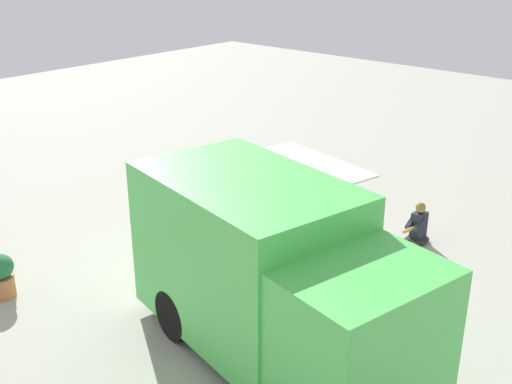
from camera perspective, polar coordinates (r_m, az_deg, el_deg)
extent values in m
plane|color=#A6A997|center=(11.37, 1.17, -7.87)|extent=(40.00, 40.00, 0.00)
cube|color=#4FCC55|center=(9.21, -0.86, -5.57)|extent=(3.63, 2.68, 2.34)
cube|color=#4FCC55|center=(7.83, 9.60, -13.28)|extent=(1.77, 2.22, 1.91)
cube|color=#24212D|center=(7.28, 13.74, -13.44)|extent=(0.36, 1.63, 0.72)
cube|color=black|center=(9.74, 4.10, -3.12)|extent=(1.77, 0.38, 0.82)
cube|color=white|center=(9.55, 5.58, 2.73)|extent=(2.05, 0.98, 0.03)
cube|color=black|center=(9.42, 1.79, -14.10)|extent=(4.70, 2.51, 0.22)
cylinder|color=black|center=(8.95, 12.64, -14.56)|extent=(0.83, 0.38, 0.80)
cylinder|color=black|center=(9.72, -7.40, -10.95)|extent=(0.83, 0.38, 0.80)
cylinder|color=black|center=(10.59, 1.35, -7.77)|extent=(0.83, 0.38, 0.80)
ellipsoid|color=#2A2A28|center=(13.04, 14.41, -4.15)|extent=(0.47, 0.55, 0.14)
cube|color=#2A2A28|center=(12.93, 13.57, -4.34)|extent=(0.13, 0.37, 0.11)
cube|color=#2A2A28|center=(12.84, 14.32, -4.60)|extent=(0.13, 0.37, 0.11)
cube|color=#242A35|center=(12.90, 14.55, -2.86)|extent=(0.24, 0.32, 0.51)
sphere|color=tan|center=(12.76, 14.69, -1.44)|extent=(0.19, 0.19, 0.19)
sphere|color=olive|center=(12.75, 14.70, -1.34)|extent=(0.20, 0.20, 0.20)
cube|color=#242A35|center=(12.80, 13.90, -2.65)|extent=(0.11, 0.34, 0.27)
cube|color=#242A35|center=(12.72, 14.60, -2.89)|extent=(0.11, 0.34, 0.27)
cylinder|color=gold|center=(12.66, 13.81, -3.31)|extent=(0.15, 0.42, 0.07)
cube|color=red|center=(12.65, 13.82, -3.25)|extent=(0.10, 0.35, 0.02)
cylinder|color=silver|center=(16.35, -2.20, 2.28)|extent=(0.36, 0.36, 0.31)
torus|color=silver|center=(16.30, -2.21, 2.75)|extent=(0.39, 0.39, 0.04)
ellipsoid|color=#2D4F32|center=(16.24, -2.22, 3.32)|extent=(0.42, 0.42, 0.36)
sphere|color=red|center=(16.36, -2.23, 3.78)|extent=(0.09, 0.09, 0.09)
sphere|color=#E02E4F|center=(16.22, -1.74, 3.68)|extent=(0.07, 0.07, 0.07)
sphere|color=#D31E4B|center=(16.10, -1.88, 3.41)|extent=(0.08, 0.08, 0.08)
cylinder|color=#BF7245|center=(11.61, -22.08, -7.93)|extent=(0.45, 0.45, 0.37)
torus|color=#BD7547|center=(11.53, -22.20, -7.19)|extent=(0.47, 0.47, 0.04)
sphere|color=#F9C952|center=(11.54, -21.90, -5.50)|extent=(0.06, 0.06, 0.06)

